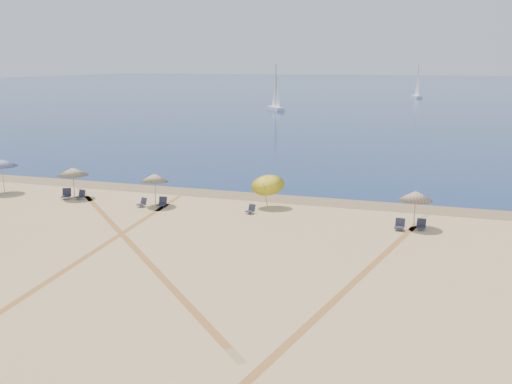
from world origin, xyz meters
TOP-DOWN VIEW (x-y plane):
  - ground at (0.00, 0.00)m, footprint 160.00×160.00m
  - ocean at (0.00, 225.00)m, footprint 500.00×500.00m
  - wet_sand at (0.00, 24.00)m, footprint 500.00×500.00m
  - umbrella_0 at (-19.67, 19.44)m, footprint 2.21×2.21m
  - umbrella_1 at (-13.67, 19.64)m, footprint 2.18×2.18m
  - umbrella_2 at (-7.05, 19.41)m, footprint 1.98×2.02m
  - umbrella_3 at (0.43, 21.15)m, footprint 2.26×2.26m
  - umbrella_4 at (10.04, 19.28)m, footprint 1.94×1.95m
  - chair_1 at (-14.05, 19.24)m, footprint 0.84×0.89m
  - chair_2 at (-12.98, 19.42)m, footprint 0.63×0.71m
  - chair_3 at (-7.72, 18.83)m, footprint 0.67×0.72m
  - chair_4 at (-6.41, 19.19)m, footprint 0.61×0.70m
  - chair_5 at (-0.16, 19.39)m, footprint 0.64×0.69m
  - chair_6 at (9.26, 18.57)m, footprint 0.60×0.68m
  - chair_7 at (10.46, 18.98)m, footprint 0.56×0.65m
  - sailboat_0 at (-19.67, 96.63)m, footprint 4.89×6.01m
  - sailboat_1 at (6.89, 147.16)m, footprint 3.05×6.21m
  - tire_tracks at (-1.05, 9.83)m, footprint 49.66×41.32m

SIDE VIEW (x-z plane):
  - ground at x=0.00m, z-range 0.00..0.00m
  - tire_tracks at x=-1.05m, z-range 0.00..0.00m
  - wet_sand at x=0.00m, z-range 0.00..0.00m
  - ocean at x=0.00m, z-range 0.01..0.01m
  - chair_5 at x=-0.16m, z-range -0.04..0.55m
  - chair_3 at x=-7.72m, z-range -0.04..0.57m
  - chair_7 at x=10.46m, z-range -0.04..0.60m
  - chair_2 at x=-12.98m, z-range -0.04..0.61m
  - chair_6 at x=9.26m, z-range -0.04..0.62m
  - chair_4 at x=-6.41m, z-range -0.04..0.64m
  - chair_1 at x=-14.05m, z-range -0.04..0.69m
  - umbrella_3 at x=0.43m, z-range 0.50..3.04m
  - umbrella_1 at x=-13.67m, z-range 0.80..3.08m
  - umbrella_2 at x=-7.05m, z-range 0.80..3.09m
  - umbrella_4 at x=10.04m, z-range 0.81..3.10m
  - umbrella_0 at x=-19.67m, z-range 0.97..3.58m
  - sailboat_1 at x=6.89m, z-range -1.77..7.19m
  - sailboat_0 at x=-19.67m, z-range -1.83..7.45m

